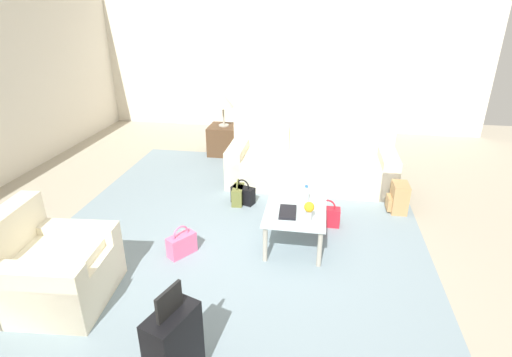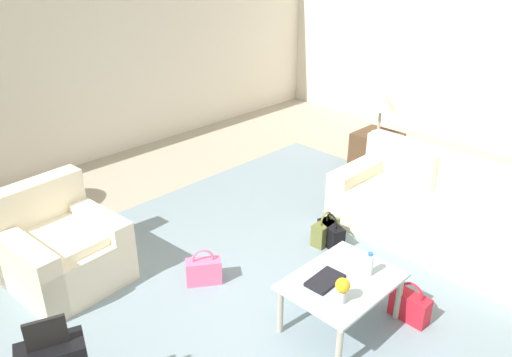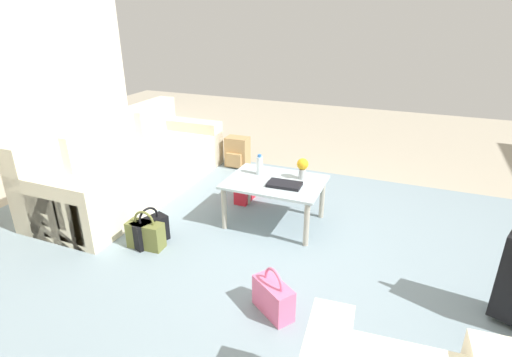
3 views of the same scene
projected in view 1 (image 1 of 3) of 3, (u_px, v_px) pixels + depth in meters
The scene contains 17 objects.
ground_plane at pixel (246, 259), 4.34m from camera, with size 12.00×12.00×0.00m, color #A89E89.
wall_right at pixel (290, 56), 8.28m from camera, with size 0.12×8.00×3.10m, color silver.
area_rug at pixel (239, 229), 4.91m from camera, with size 5.20×4.40×0.01m, color gray.
couch at pixel (310, 164), 6.11m from camera, with size 0.95×2.45×0.85m.
armchair at pixel (47, 271), 3.65m from camera, with size 0.97×1.01×0.89m.
coffee_table at pixel (296, 214), 4.47m from camera, with size 0.91×0.67×0.45m.
water_bottle at pixel (306, 194), 4.57m from camera, with size 0.06×0.06×0.20m.
coffee_table_book at pixel (288, 212), 4.34m from camera, with size 0.31×0.18×0.03m, color black.
flower_vase at pixel (309, 209), 4.17m from camera, with size 0.11×0.11×0.21m.
side_table at pixel (224, 140), 7.27m from camera, with size 0.53×0.53×0.53m, color #513823.
table_lamp at pixel (223, 101), 6.98m from camera, with size 0.38×0.38×0.58m.
suitcase_black at pixel (174, 346), 2.78m from camera, with size 0.45×0.34×0.85m.
handbag_black at pixel (243, 195), 5.50m from camera, with size 0.24×0.35×0.36m.
handbag_red at pixel (327, 216), 4.94m from camera, with size 0.14×0.32×0.36m.
handbag_olive at pixel (238, 194), 5.51m from camera, with size 0.33×0.16×0.36m.
handbag_pink at pixel (182, 244), 4.37m from camera, with size 0.34×0.30×0.36m.
backpack_tan at pixel (398, 198), 5.26m from camera, with size 0.30×0.25×0.40m.
Camera 1 is at (-3.55, -0.70, 2.55)m, focal length 28.00 mm.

